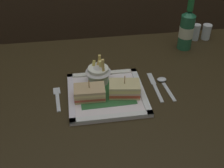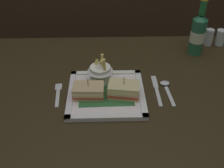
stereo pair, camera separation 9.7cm
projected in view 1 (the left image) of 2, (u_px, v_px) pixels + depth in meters
The scene contains 11 objects.
dining_table at pixel (117, 112), 1.07m from camera, with size 1.32×0.84×0.72m.
square_plate at pixel (107, 94), 0.98m from camera, with size 0.26×0.26×0.02m.
sandwich_half_left at pixel (90, 93), 0.95m from camera, with size 0.11×0.07×0.07m.
sandwich_half_right at pixel (124, 89), 0.96m from camera, with size 0.11×0.08×0.08m.
fries_cup at pixel (98, 72), 1.01m from camera, with size 0.09×0.09×0.11m.
beer_bottle at pixel (187, 29), 1.21m from camera, with size 0.06×0.06×0.24m.
fork at pixel (57, 97), 0.98m from camera, with size 0.03×0.13×0.00m.
knife at pixel (155, 85), 1.03m from camera, with size 0.02×0.18×0.00m.
spoon at pixel (164, 83), 1.04m from camera, with size 0.04×0.14×0.01m.
salt_shaker at pixel (196, 33), 1.31m from camera, with size 0.04×0.04×0.07m.
pepper_shaker at pixel (206, 33), 1.31m from camera, with size 0.04×0.04×0.07m.
Camera 1 is at (-0.14, -0.79, 1.34)m, focal length 45.58 mm.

